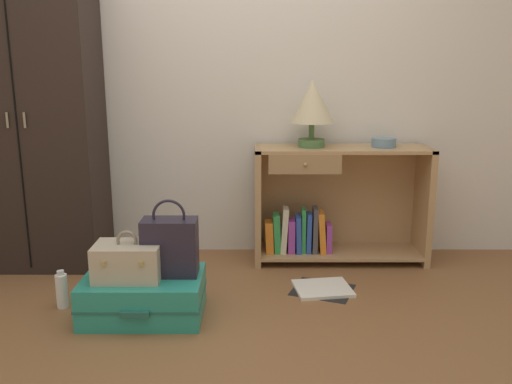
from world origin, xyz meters
TOP-DOWN VIEW (x-y plane):
  - ground_plane at (0.00, 0.00)m, footprint 9.00×9.00m
  - back_wall at (0.00, 1.50)m, footprint 6.40×0.10m
  - wardrobe at (-1.21, 1.20)m, footprint 0.80×0.47m
  - bookshelf at (0.67, 1.27)m, footprint 1.12×0.36m
  - table_lamp at (0.53, 1.26)m, footprint 0.27×0.27m
  - bowl at (0.99, 1.25)m, footprint 0.16×0.16m
  - suitcase_large at (-0.40, 0.43)m, footprint 0.61×0.44m
  - train_case at (-0.47, 0.40)m, footprint 0.33×0.23m
  - handbag at (-0.26, 0.45)m, footprint 0.28×0.15m
  - bottle at (-0.86, 0.52)m, footprint 0.06×0.06m
  - open_book_on_floor at (0.56, 0.75)m, footprint 0.41×0.39m

SIDE VIEW (x-z plane):
  - ground_plane at x=0.00m, z-range 0.00..0.00m
  - open_book_on_floor at x=0.56m, z-range 0.00..0.02m
  - bottle at x=-0.86m, z-range -0.01..0.20m
  - suitcase_large at x=-0.40m, z-range 0.00..0.22m
  - train_case at x=-0.47m, z-range 0.18..0.44m
  - bookshelf at x=0.67m, z-range -0.01..0.74m
  - handbag at x=-0.26m, z-range 0.17..0.57m
  - bowl at x=0.99m, z-range 0.76..0.82m
  - wardrobe at x=-1.21m, z-range 0.00..1.92m
  - table_lamp at x=0.53m, z-range 0.82..1.24m
  - back_wall at x=0.00m, z-range 0.00..2.60m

